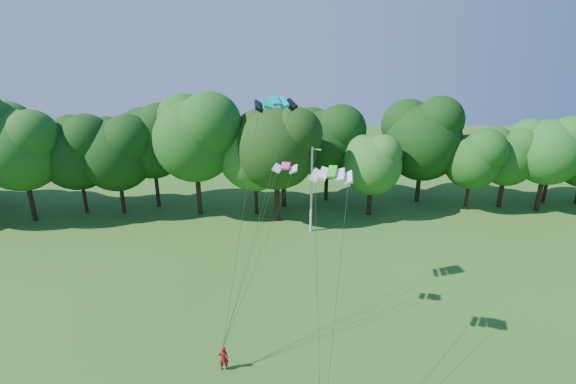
{
  "coord_description": "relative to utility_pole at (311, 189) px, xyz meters",
  "views": [
    {
      "loc": [
        0.97,
        -11.59,
        20.02
      ],
      "look_at": [
        1.45,
        13.0,
        10.78
      ],
      "focal_mm": 28.0,
      "sensor_mm": 36.0,
      "label": 1
    }
  ],
  "objects": [
    {
      "name": "utility_pole",
      "position": [
        0.0,
        0.0,
        0.0
      ],
      "size": [
        1.66,
        0.83,
        8.95
      ],
      "rotation": [
        0.0,
        0.0,
        -0.43
      ],
      "color": "silver",
      "rests_on": "ground"
    },
    {
      "name": "kite_flyer_left",
      "position": [
        -6.67,
        -19.65,
        -3.73
      ],
      "size": [
        0.66,
        0.47,
        1.7
      ],
      "primitive_type": "imported",
      "rotation": [
        0.0,
        0.0,
        3.24
      ],
      "color": "maroon",
      "rests_on": "ground"
    },
    {
      "name": "kite_teal",
      "position": [
        -3.45,
        -11.81,
        10.67
      ],
      "size": [
        2.99,
        1.91,
        0.56
      ],
      "rotation": [
        0.0,
        0.0,
        0.26
      ],
      "color": "#049291",
      "rests_on": "ground"
    },
    {
      "name": "kite_green",
      "position": [
        -0.27,
        -18.39,
        7.8
      ],
      "size": [
        2.53,
        1.6,
        0.47
      ],
      "rotation": [
        0.0,
        0.0,
        -0.25
      ],
      "color": "#21D920",
      "rests_on": "ground"
    },
    {
      "name": "kite_pink",
      "position": [
        -2.79,
        -14.85,
        7.06
      ],
      "size": [
        1.71,
        1.09,
        0.3
      ],
      "rotation": [
        0.0,
        0.0,
        -0.22
      ],
      "color": "#F0427D",
      "rests_on": "ground"
    },
    {
      "name": "tree_back_center",
      "position": [
        -3.45,
        2.79,
        3.81
      ],
      "size": [
        9.24,
        9.24,
        13.43
      ],
      "color": "black",
      "rests_on": "ground"
    },
    {
      "name": "tree_back_east",
      "position": [
        26.23,
        5.0,
        2.59
      ],
      "size": [
        7.89,
        7.89,
        11.48
      ],
      "color": "#311F13",
      "rests_on": "ground"
    }
  ]
}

